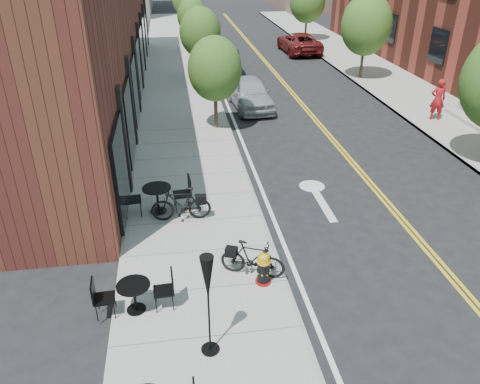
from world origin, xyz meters
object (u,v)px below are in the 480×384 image
fire_hydrant (263,268)px  parked_car_c (207,31)px  patio_umbrella (208,285)px  pedestrian (438,99)px  bistro_set_c (157,196)px  parked_car_far (299,43)px  parked_car_b (225,65)px  bistro_set_b (134,294)px  parked_car_a (250,93)px  bicycle_right (252,259)px  bicycle_left (181,204)px

fire_hydrant → parked_car_c: 31.25m
patio_umbrella → pedestrian: patio_umbrella is taller
bistro_set_c → patio_umbrella: 5.73m
parked_car_far → pedestrian: (2.24, -15.22, 0.32)m
parked_car_b → parked_car_far: 8.94m
bistro_set_b → pedestrian: size_ratio=0.92×
fire_hydrant → parked_car_b: size_ratio=0.18×
fire_hydrant → parked_car_a: bearing=59.0°
bicycle_right → bistro_set_c: bistro_set_c is taller
parked_car_far → fire_hydrant: bearing=72.7°
fire_hydrant → bicycle_right: size_ratio=0.55×
parked_car_b → parked_car_c: (0.00, 12.44, -0.12)m
bicycle_right → bistro_set_c: (-2.24, 3.34, 0.06)m
bistro_set_b → patio_umbrella: (1.49, -1.37, 1.16)m
patio_umbrella → parked_car_c: bearing=85.2°
pedestrian → parked_car_b: bearing=-34.6°
bicycle_left → parked_car_a: (3.69, 10.17, 0.09)m
fire_hydrant → parked_car_far: bearing=50.6°
bistro_set_b → pedestrian: (12.67, 10.56, 0.45)m
patio_umbrella → parked_car_far: 28.61m
bicycle_right → pedestrian: bearing=-22.8°
bistro_set_c → parked_car_c: bearing=77.0°
bicycle_right → pedestrian: pedestrian is taller
fire_hydrant → parked_car_far: (7.53, 25.28, 0.19)m
fire_hydrant → bistro_set_b: (-2.90, -0.51, 0.05)m
parked_car_c → parked_car_far: parked_car_far is taller
bicycle_left → pedestrian: 13.48m
parked_car_a → parked_car_b: 5.54m
parked_car_a → parked_car_b: (-0.54, 5.51, 0.06)m
fire_hydrant → bicycle_right: 0.38m
bicycle_right → bistro_set_c: bearing=56.7°
bistro_set_c → parked_car_b: size_ratio=0.41×
bicycle_left → bistro_set_b: bicycle_left is taller
parked_car_a → pedestrian: size_ratio=2.35×
bistro_set_b → patio_umbrella: patio_umbrella is taller
fire_hydrant → parked_car_c: (1.39, 31.22, 0.15)m
bicycle_right → parked_car_b: parked_car_b is taller
bicycle_left → bicycle_right: bearing=31.4°
parked_car_far → bicycle_left: bearing=66.5°
patio_umbrella → parked_car_a: (3.34, 15.14, -1.01)m
bicycle_left → bicycle_right: (1.57, -2.78, -0.04)m
bistro_set_b → parked_car_c: bearing=79.3°
bicycle_left → pedestrian: bearing=123.1°
parked_car_a → parked_car_b: size_ratio=0.89×
bistro_set_c → pedestrian: pedestrian is taller
bistro_set_c → bicycle_left: bearing=-45.0°
bistro_set_c → parked_car_a: bearing=60.5°
parked_car_b → parked_car_c: parked_car_b is taller
fire_hydrant → pedestrian: 14.03m
patio_umbrella → pedestrian: size_ratio=1.24×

